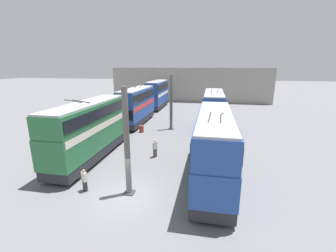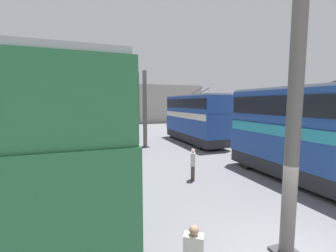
# 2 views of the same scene
# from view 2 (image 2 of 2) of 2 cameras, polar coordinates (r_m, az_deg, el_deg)

# --- Properties ---
(depot_back_wall) EXTENTS (0.50, 36.00, 7.65)m
(depot_back_wall) POSITION_cam_2_polar(r_m,az_deg,el_deg) (43.15, -13.37, 5.43)
(depot_back_wall) COLOR gray
(depot_back_wall) RESTS_ON ground_plane
(support_column_near) EXTENTS (0.67, 0.67, 6.99)m
(support_column_near) POSITION_cam_2_polar(r_m,az_deg,el_deg) (6.67, 29.18, -1.47)
(support_column_near) COLOR #605B56
(support_column_near) RESTS_ON ground_plane
(support_column_far) EXTENTS (0.67, 0.67, 6.99)m
(support_column_far) POSITION_cam_2_polar(r_m,az_deg,el_deg) (20.62, -5.89, 3.83)
(support_column_far) COLOR #605B56
(support_column_far) RESTS_ON ground_plane
(bus_left_near) EXTENTS (10.81, 2.54, 5.56)m
(bus_left_near) POSITION_cam_2_polar(r_m,az_deg,el_deg) (12.76, 34.79, -1.10)
(bus_left_near) COLOR black
(bus_left_near) RESTS_ON ground_plane
(bus_left_far) EXTENTS (9.72, 2.54, 5.52)m
(bus_left_far) POSITION_cam_2_polar(r_m,az_deg,el_deg) (23.26, 6.58, 2.63)
(bus_left_far) COLOR black
(bus_left_far) RESTS_ON ground_plane
(bus_right_near) EXTENTS (10.72, 2.54, 5.73)m
(bus_right_near) POSITION_cam_2_polar(r_m,az_deg,el_deg) (9.31, -21.92, -2.02)
(bus_right_near) COLOR black
(bus_right_near) RESTS_ON ground_plane
(bus_right_mid) EXTENTS (10.08, 2.54, 5.64)m
(bus_right_mid) POSITION_cam_2_polar(r_m,az_deg,el_deg) (22.19, -20.86, 2.29)
(bus_right_mid) COLOR black
(bus_right_mid) RESTS_ON ground_plane
(bus_right_far) EXTENTS (9.52, 2.54, 5.85)m
(bus_right_far) POSITION_cam_2_polar(r_m,az_deg,el_deg) (34.67, -20.59, 3.67)
(bus_right_far) COLOR black
(bus_right_far) RESTS_ON ground_plane
(person_aisle_midway) EXTENTS (0.48, 0.40, 1.71)m
(person_aisle_midway) POSITION_cam_2_polar(r_m,az_deg,el_deg) (12.17, 6.33, -9.47)
(person_aisle_midway) COLOR #473D33
(person_aisle_midway) RESTS_ON ground_plane
(oil_drum) EXTENTS (0.58, 0.58, 0.86)m
(oil_drum) POSITION_cam_2_polar(r_m,az_deg,el_deg) (18.32, -14.54, -5.88)
(oil_drum) COLOR #933828
(oil_drum) RESTS_ON ground_plane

